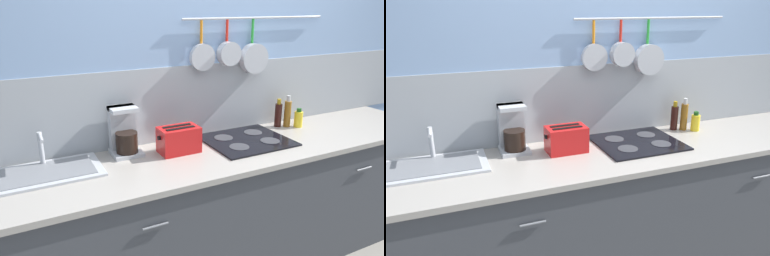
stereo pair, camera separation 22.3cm
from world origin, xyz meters
The scene contains 10 objects.
wall_back centered at (0.00, 0.37, 1.27)m, with size 7.20×0.15×2.60m.
cabinet_base centered at (0.00, 0.00, 0.43)m, with size 3.08×0.65×0.86m.
countertop centered at (0.00, 0.00, 0.88)m, with size 3.12×0.67×0.03m.
sink_basin centered at (-1.22, 0.15, 0.91)m, with size 0.60×0.35×0.21m.
coffee_maker centered at (-0.74, 0.24, 1.02)m, with size 0.18×0.19×0.30m.
toaster centered at (-0.43, 0.11, 0.98)m, with size 0.27×0.15×0.17m.
cooktop centered at (0.06, 0.08, 0.90)m, with size 0.55×0.49×0.01m.
bottle_cooking_wine centered at (0.46, 0.23, 0.99)m, with size 0.05×0.05×0.22m.
bottle_vinegar centered at (0.52, 0.21, 1.00)m, with size 0.05×0.05×0.24m.
bottle_sesame_oil centered at (0.59, 0.16, 0.96)m, with size 0.06×0.06×0.14m.
Camera 1 is at (-1.36, -1.89, 1.79)m, focal length 35.00 mm.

